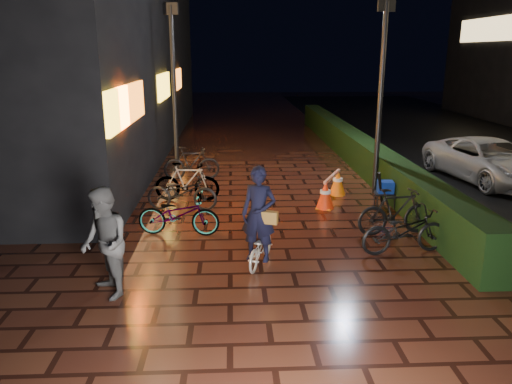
{
  "coord_description": "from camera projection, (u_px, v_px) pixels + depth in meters",
  "views": [
    {
      "loc": [
        -1.05,
        -9.2,
        3.77
      ],
      "look_at": [
        -0.59,
        0.29,
        1.1
      ],
      "focal_mm": 35.0,
      "sensor_mm": 36.0,
      "label": 1
    }
  ],
  "objects": [
    {
      "name": "hedge",
      "position": [
        355.0,
        148.0,
        17.63
      ],
      "size": [
        0.7,
        20.0,
        1.0
      ],
      "primitive_type": "cube",
      "color": "black",
      "rests_on": "ground"
    },
    {
      "name": "parked_bikes_hedge",
      "position": [
        400.0,
        221.0,
        10.05
      ],
      "size": [
        1.94,
        1.79,
        1.02
      ],
      "color": "black",
      "rests_on": "ground"
    },
    {
      "name": "cyclist",
      "position": [
        259.0,
        229.0,
        8.99
      ],
      "size": [
        0.87,
        1.37,
        1.86
      ],
      "color": "silver",
      "rests_on": "ground"
    },
    {
      "name": "traffic_barrier",
      "position": [
        332.0,
        188.0,
        12.99
      ],
      "size": [
        1.07,
        1.72,
        0.71
      ],
      "color": "red",
      "rests_on": "ground"
    },
    {
      "name": "van",
      "position": [
        489.0,
        161.0,
        14.93
      ],
      "size": [
        2.79,
        4.83,
        1.27
      ],
      "primitive_type": "imported",
      "rotation": [
        0.0,
        0.0,
        0.16
      ],
      "color": "#B0B0B5",
      "rests_on": "ground"
    },
    {
      "name": "lamp_post_sf",
      "position": [
        174.0,
        82.0,
        15.71
      ],
      "size": [
        0.49,
        0.25,
        5.21
      ],
      "color": "black",
      "rests_on": "ground"
    },
    {
      "name": "cart_assembly",
      "position": [
        385.0,
        188.0,
        12.36
      ],
      "size": [
        0.59,
        0.55,
        0.99
      ],
      "color": "black",
      "rests_on": "ground"
    },
    {
      "name": "storefront_block",
      "position": [
        13.0,
        33.0,
        19.31
      ],
      "size": [
        12.09,
        22.0,
        9.0
      ],
      "color": "black",
      "rests_on": "ground"
    },
    {
      "name": "lamp_post_hedge",
      "position": [
        381.0,
        90.0,
        13.12
      ],
      "size": [
        0.49,
        0.19,
        5.09
      ],
      "color": "black",
      "rests_on": "ground"
    },
    {
      "name": "parked_bikes_storefront",
      "position": [
        185.0,
        187.0,
        12.64
      ],
      "size": [
        1.91,
        5.52,
        1.02
      ],
      "color": "black",
      "rests_on": "ground"
    },
    {
      "name": "bystander_person",
      "position": [
        104.0,
        243.0,
        7.77
      ],
      "size": [
        1.02,
        1.09,
        1.79
      ],
      "primitive_type": "imported",
      "rotation": [
        0.0,
        0.0,
        -1.05
      ],
      "color": "#535355",
      "rests_on": "ground"
    },
    {
      "name": "ground",
      "position": [
        286.0,
        249.0,
        9.92
      ],
      "size": [
        80.0,
        80.0,
        0.0
      ],
      "primitive_type": "plane",
      "color": "#381911",
      "rests_on": "ground"
    }
  ]
}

